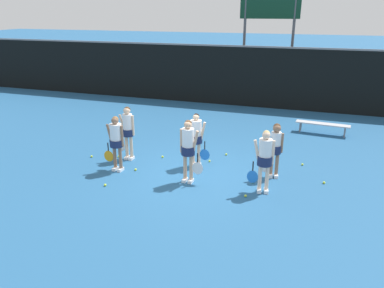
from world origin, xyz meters
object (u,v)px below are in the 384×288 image
at_px(scoreboard, 270,12).
at_px(tennis_ball_5, 119,156).
at_px(tennis_ball_7, 253,182).
at_px(tennis_ball_8, 226,154).
at_px(tennis_ball_0, 136,170).
at_px(tennis_ball_4, 92,156).
at_px(player_5, 275,146).
at_px(player_2, 265,156).
at_px(tennis_ball_1, 163,157).
at_px(player_1, 188,146).
at_px(bench_courtside, 323,125).
at_px(player_4, 196,136).
at_px(tennis_ball_9, 324,183).
at_px(player_3, 128,129).
at_px(tennis_ball_2, 105,185).
at_px(tennis_ball_6, 210,161).
at_px(tennis_ball_3, 302,164).
at_px(tennis_ball_10, 246,196).
at_px(player_0, 116,139).

xyz_separation_m(scoreboard, tennis_ball_5, (-3.26, -10.16, -4.43)).
height_order(tennis_ball_7, tennis_ball_8, tennis_ball_8).
height_order(tennis_ball_0, tennis_ball_4, tennis_ball_0).
xyz_separation_m(scoreboard, tennis_ball_7, (1.28, -10.68, -4.43)).
xyz_separation_m(player_5, tennis_ball_4, (-5.87, -0.41, -0.92)).
xyz_separation_m(player_2, player_5, (0.15, 1.06, -0.07)).
relative_size(player_2, tennis_ball_1, 24.01).
bearing_deg(tennis_ball_4, player_1, -11.03).
relative_size(bench_courtside, tennis_ball_7, 30.73).
height_order(player_4, tennis_ball_9, player_4).
bearing_deg(bench_courtside, player_3, -136.17).
bearing_deg(tennis_ball_2, tennis_ball_8, 52.01).
bearing_deg(player_2, tennis_ball_7, 116.90).
bearing_deg(bench_courtside, tennis_ball_5, -137.99).
height_order(tennis_ball_6, tennis_ball_9, tennis_ball_9).
bearing_deg(tennis_ball_5, bench_courtside, 37.08).
height_order(tennis_ball_3, tennis_ball_4, tennis_ball_4).
height_order(tennis_ball_5, tennis_ball_7, tennis_ball_7).
distance_m(player_2, tennis_ball_7, 1.13).
bearing_deg(tennis_ball_2, player_3, 98.74).
bearing_deg(tennis_ball_6, tennis_ball_10, -51.87).
bearing_deg(tennis_ball_3, tennis_ball_4, -166.88).
relative_size(player_2, player_5, 1.06).
distance_m(tennis_ball_3, tennis_ball_8, 2.47).
bearing_deg(player_5, tennis_ball_4, 173.75).
xyz_separation_m(player_3, tennis_ball_5, (-0.40, -0.00, -1.00)).
height_order(player_5, tennis_ball_2, player_5).
distance_m(tennis_ball_0, tennis_ball_1, 1.28).
bearing_deg(tennis_ball_10, tennis_ball_4, 168.34).
height_order(player_1, tennis_ball_1, player_1).
bearing_deg(tennis_ball_9, player_1, -163.35).
bearing_deg(tennis_ball_3, player_0, -157.58).
xyz_separation_m(scoreboard, player_1, (-0.47, -11.17, -3.39)).
height_order(player_0, player_2, player_2).
relative_size(player_1, tennis_ball_8, 26.75).
xyz_separation_m(scoreboard, tennis_ball_0, (-2.24, -10.96, -4.43)).
relative_size(tennis_ball_2, tennis_ball_4, 1.03).
distance_m(player_4, tennis_ball_7, 2.23).
bearing_deg(scoreboard, tennis_ball_0, -101.55).
height_order(player_0, tennis_ball_1, player_0).
bearing_deg(tennis_ball_3, player_2, -112.55).
distance_m(bench_courtside, player_4, 5.94).
xyz_separation_m(tennis_ball_3, tennis_ball_8, (-2.47, 0.07, 0.00)).
height_order(player_0, tennis_ball_10, player_0).
height_order(player_3, tennis_ball_8, player_3).
bearing_deg(player_4, tennis_ball_6, 55.26).
bearing_deg(player_5, tennis_ball_0, -177.35).
bearing_deg(tennis_ball_2, tennis_ball_6, 49.23).
relative_size(scoreboard, tennis_ball_7, 87.69).
xyz_separation_m(tennis_ball_3, tennis_ball_4, (-6.64, -1.55, 0.00)).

